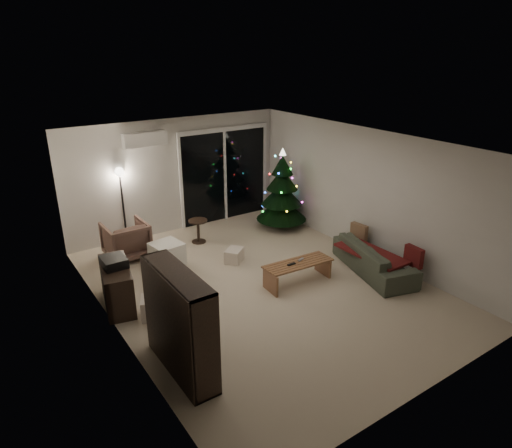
{
  "coord_description": "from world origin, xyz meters",
  "views": [
    {
      "loc": [
        -4.01,
        -5.75,
        3.95
      ],
      "look_at": [
        0.1,
        0.3,
        1.05
      ],
      "focal_mm": 32.0,
      "sensor_mm": 36.0,
      "label": 1
    }
  ],
  "objects_px": {
    "christmas_tree": "(282,189)",
    "media_cabinet": "(117,286)",
    "armchair": "(126,240)",
    "sofa": "(374,258)",
    "coffee_table": "(298,273)",
    "bookshelf": "(167,327)"
  },
  "relations": [
    {
      "from": "christmas_tree",
      "to": "media_cabinet",
      "type": "bearing_deg",
      "value": -164.0
    },
    {
      "from": "armchair",
      "to": "sofa",
      "type": "distance_m",
      "value": 4.77
    },
    {
      "from": "media_cabinet",
      "to": "sofa",
      "type": "relative_size",
      "value": 0.6
    },
    {
      "from": "coffee_table",
      "to": "bookshelf",
      "type": "bearing_deg",
      "value": -157.73
    },
    {
      "from": "coffee_table",
      "to": "sofa",
      "type": "bearing_deg",
      "value": -13.7
    },
    {
      "from": "bookshelf",
      "to": "christmas_tree",
      "type": "distance_m",
      "value": 5.31
    },
    {
      "from": "bookshelf",
      "to": "armchair",
      "type": "relative_size",
      "value": 1.74
    },
    {
      "from": "bookshelf",
      "to": "coffee_table",
      "type": "bearing_deg",
      "value": 39.42
    },
    {
      "from": "media_cabinet",
      "to": "christmas_tree",
      "type": "relative_size",
      "value": 0.61
    },
    {
      "from": "armchair",
      "to": "sofa",
      "type": "xyz_separation_m",
      "value": [
        3.57,
        -3.16,
        -0.09
      ]
    },
    {
      "from": "armchair",
      "to": "christmas_tree",
      "type": "relative_size",
      "value": 0.44
    },
    {
      "from": "bookshelf",
      "to": "sofa",
      "type": "relative_size",
      "value": 0.75
    },
    {
      "from": "armchair",
      "to": "sofa",
      "type": "bearing_deg",
      "value": 137.69
    },
    {
      "from": "sofa",
      "to": "bookshelf",
      "type": "bearing_deg",
      "value": 112.49
    },
    {
      "from": "coffee_table",
      "to": "christmas_tree",
      "type": "xyz_separation_m",
      "value": [
        1.35,
        2.26,
        0.73
      ]
    },
    {
      "from": "coffee_table",
      "to": "armchair",
      "type": "bearing_deg",
      "value": 132.12
    },
    {
      "from": "armchair",
      "to": "coffee_table",
      "type": "xyz_separation_m",
      "value": [
        2.13,
        -2.7,
        -0.17
      ]
    },
    {
      "from": "sofa",
      "to": "christmas_tree",
      "type": "bearing_deg",
      "value": 17.68
    },
    {
      "from": "armchair",
      "to": "coffee_table",
      "type": "height_order",
      "value": "armchair"
    },
    {
      "from": "bookshelf",
      "to": "coffee_table",
      "type": "height_order",
      "value": "bookshelf"
    },
    {
      "from": "coffee_table",
      "to": "christmas_tree",
      "type": "bearing_deg",
      "value": 63.02
    },
    {
      "from": "bookshelf",
      "to": "coffee_table",
      "type": "xyz_separation_m",
      "value": [
        2.86,
        0.95,
        -0.5
      ]
    }
  ]
}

